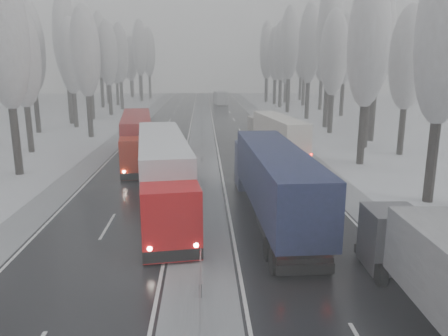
{
  "coord_description": "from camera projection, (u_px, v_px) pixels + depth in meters",
  "views": [
    {
      "loc": [
        0.18,
        -11.4,
        8.86
      ],
      "look_at": [
        1.53,
        16.64,
        2.2
      ],
      "focal_mm": 35.0,
      "sensor_mm": 36.0,
      "label": 1
    }
  ],
  "objects": [
    {
      "name": "carriageway_right",
      "position": [
        256.0,
        158.0,
        42.51
      ],
      "size": [
        7.5,
        200.0,
        0.03
      ],
      "primitive_type": "cube",
      "color": "black",
      "rests_on": "ground"
    },
    {
      "name": "carriageway_left",
      "position": [
        147.0,
        159.0,
        42.02
      ],
      "size": [
        7.5,
        200.0,
        0.03
      ],
      "primitive_type": "cube",
      "color": "black",
      "rests_on": "ground"
    },
    {
      "name": "median_slush",
      "position": [
        202.0,
        158.0,
        42.26
      ],
      "size": [
        3.0,
        200.0,
        0.04
      ],
      "primitive_type": "cube",
      "color": "#9A9DA1",
      "rests_on": "ground"
    },
    {
      "name": "shoulder_right",
      "position": [
        306.0,
        157.0,
        42.74
      ],
      "size": [
        2.4,
        200.0,
        0.04
      ],
      "primitive_type": "cube",
      "color": "#9A9DA1",
      "rests_on": "ground"
    },
    {
      "name": "shoulder_left",
      "position": [
        95.0,
        159.0,
        41.79
      ],
      "size": [
        2.4,
        200.0,
        0.04
      ],
      "primitive_type": "cube",
      "color": "#9A9DA1",
      "rests_on": "ground"
    },
    {
      "name": "median_guardrail",
      "position": [
        202.0,
        152.0,
        42.12
      ],
      "size": [
        0.12,
        200.0,
        0.76
      ],
      "color": "slate",
      "rests_on": "ground"
    },
    {
      "name": "tree_16",
      "position": [
        446.0,
        34.0,
        26.58
      ],
      "size": [
        3.6,
        3.6,
        16.53
      ],
      "color": "black",
      "rests_on": "ground"
    },
    {
      "name": "tree_18",
      "position": [
        368.0,
        43.0,
        37.59
      ],
      "size": [
        3.6,
        3.6,
        16.58
      ],
      "color": "black",
      "rests_on": "ground"
    },
    {
      "name": "tree_19",
      "position": [
        408.0,
        59.0,
        42.03
      ],
      "size": [
        3.6,
        3.6,
        14.57
      ],
      "color": "black",
      "rests_on": "ground"
    },
    {
      "name": "tree_20",
      "position": [
        371.0,
        52.0,
        45.78
      ],
      "size": [
        3.6,
        3.6,
        15.71
      ],
      "color": "black",
      "rests_on": "ground"
    },
    {
      "name": "tree_21",
      "position": [
        378.0,
        36.0,
        49.34
      ],
      "size": [
        3.6,
        3.6,
        18.62
      ],
      "color": "black",
      "rests_on": "ground"
    },
    {
      "name": "tree_22",
      "position": [
        334.0,
        54.0,
        55.86
      ],
      "size": [
        3.6,
        3.6,
        15.86
      ],
      "color": "black",
      "rests_on": "ground"
    },
    {
      "name": "tree_23",
      "position": [
        370.0,
        65.0,
        60.38
      ],
      "size": [
        3.6,
        3.6,
        13.55
      ],
      "color": "black",
      "rests_on": "ground"
    },
    {
      "name": "tree_24",
      "position": [
        330.0,
        33.0,
        60.49
      ],
      "size": [
        3.6,
        3.6,
        20.49
      ],
      "color": "black",
      "rests_on": "ground"
    },
    {
      "name": "tree_25",
      "position": [
        368.0,
        39.0,
        64.85
      ],
      "size": [
        3.6,
        3.6,
        19.44
      ],
      "color": "black",
      "rests_on": "ground"
    },
    {
      "name": "tree_26",
      "position": [
        310.0,
        44.0,
        70.68
      ],
      "size": [
        3.6,
        3.6,
        18.78
      ],
      "color": "black",
      "rests_on": "ground"
    },
    {
      "name": "tree_27",
      "position": [
        345.0,
        50.0,
        75.07
      ],
      "size": [
        3.6,
        3.6,
        17.62
      ],
      "color": "black",
      "rests_on": "ground"
    },
    {
      "name": "tree_28",
      "position": [
        289.0,
        44.0,
        80.89
      ],
      "size": [
        3.6,
        3.6,
        19.62
      ],
      "color": "black",
      "rests_on": "ground"
    },
    {
      "name": "tree_29",
      "position": [
        323.0,
        50.0,
        85.34
      ],
      "size": [
        3.6,
        3.6,
        18.11
      ],
      "color": "black",
      "rests_on": "ground"
    },
    {
      "name": "tree_30",
      "position": [
        281.0,
        52.0,
        90.63
      ],
      "size": [
        3.6,
        3.6,
        17.86
      ],
      "color": "black",
      "rests_on": "ground"
    },
    {
      "name": "tree_31",
      "position": [
        305.0,
        50.0,
        94.69
      ],
      "size": [
        3.6,
        3.6,
        18.58
      ],
      "color": "black",
      "rests_on": "ground"
    },
    {
      "name": "tree_32",
      "position": [
        276.0,
        54.0,
        98.01
      ],
      "size": [
        3.6,
        3.6,
        17.33
      ],
      "color": "black",
      "rests_on": "ground"
    },
    {
      "name": "tree_33",
      "position": [
        286.0,
        63.0,
        102.48
      ],
      "size": [
        3.6,
        3.6,
        14.33
      ],
      "color": "black",
      "rests_on": "ground"
    },
    {
      "name": "tree_34",
      "position": [
        267.0,
        54.0,
        104.83
      ],
      "size": [
        3.6,
        3.6,
        17.63
      ],
      "color": "black",
      "rests_on": "ground"
    },
    {
      "name": "tree_35",
      "position": [
        301.0,
        53.0,
        109.05
      ],
      "size": [
        3.6,
        3.6,
        18.25
      ],
      "color": "black",
      "rests_on": "ground"
    },
    {
      "name": "tree_36",
      "position": [
        267.0,
        48.0,
        114.07
      ],
      "size": [
        3.6,
        3.6,
        20.23
      ],
      "color": "black",
      "rests_on": "ground"
    },
    {
      "name": "tree_37",
      "position": [
        290.0,
        58.0,
        118.85
      ],
      "size": [
        3.6,
        3.6,
        16.37
      ],
      "color": "black",
      "rests_on": "ground"
    },
    {
      "name": "tree_38",
      "position": [
        267.0,
        55.0,
        124.75
      ],
      "size": [
        3.6,
        3.6,
        17.97
      ],
      "color": "black",
      "rests_on": "ground"
    },
    {
      "name": "tree_39",
      "position": [
        275.0,
        59.0,
        129.03
      ],
      "size": [
        3.6,
        3.6,
        16.19
      ],
      "color": "black",
      "rests_on": "ground"
    },
    {
      "name": "tree_58",
      "position": [
        4.0,
        35.0,
        33.72
      ],
      "size": [
        3.6,
        3.6,
        17.21
      ],
      "color": "black",
      "rests_on": "ground"
    },
    {
      "name": "tree_60",
      "position": [
        22.0,
        57.0,
        43.31
      ],
      "size": [
        3.6,
        3.6,
        14.84
      ],
      "color": "black",
      "rests_on": "ground"
    },
    {
      "name": "tree_62",
      "position": [
        85.0,
        52.0,
        52.57
      ],
      "size": [
        3.6,
        3.6,
        16.04
      ],
      "color": "black",
      "rests_on": "ground"
    },
    {
      "name": "tree_63",
      "position": [
        31.0,
        48.0,
        55.97
      ],
      "size": [
        3.6,
        3.6,
        16.88
      ],
      "color": "black",
      "rests_on": "ground"
    },
    {
      "name": "tree_64",
      "position": [
        71.0,
        57.0,
        61.2
      ],
      "size": [
        3.6,
        3.6,
        15.42
      ],
      "color": "black",
      "rests_on": "ground"
    },
    {
      "name": "tree_65",
      "position": [
        65.0,
        39.0,
        64.4
      ],
      "size": [
        3.6,
        3.6,
        19.48
      ],
      "color": "black",
      "rests_on": "ground"
    },
    {
      "name": "tree_66",
      "position": [
        89.0,
        58.0,
        70.59
      ],
      "size": [
        3.6,
        3.6,
        15.23
      ],
      "color": "black",
      "rests_on": "ground"
    },
    {
      "name": "tree_67",
      "position": [
        86.0,
        52.0,
        74.14
      ],
      "size": [
        3.6,
        3.6,
        17.09
      ],
      "color": "black",
      "rests_on": "ground"
    },
    {
      "name": "tree_68",
      "position": [
        108.0,
        54.0,
        77.03
      ],
      "size": [
        3.6,
        3.6,
        16.65
      ],
      "color": "black",
      "rests_on": "ground"
    },
    {
      "name": "tree_69",
      "position": [
        85.0,
        45.0,
        80.29
      ],
      "size": [
        3.6,
        3.6,
        19.35
      ],
      "color": "black",
      "rests_on": "ground"
    },
    {
      "name": "tree_70",
      "position": [
        119.0,
        53.0,
        86.77
      ],
      "size": [
        3.6,
        3.6,
        17.09
      ],
      "color": "black",
      "rests_on": "ground"
    },
    {
      "name": "tree_71",
      "position": [
        99.0,
        46.0,
        90.07
      ],
      "size": [
        3.6,
        3.6,
        19.61
      ],
      "color": "black",
      "rests_on": "ground"
    },
    {
      "name": "tree_72",
      "position": [
        116.0,
        60.0,
        96.02
      ],
      "size": [
        3.6,
        3.6,
        15.11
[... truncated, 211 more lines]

